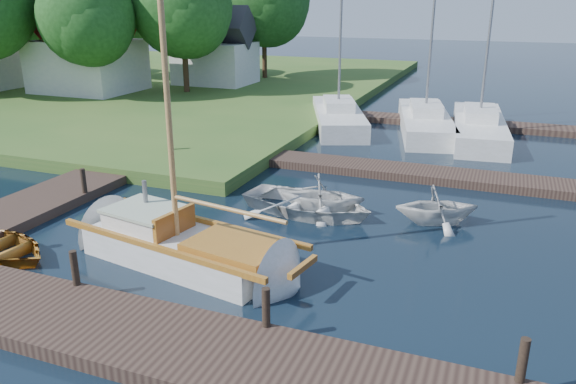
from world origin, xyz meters
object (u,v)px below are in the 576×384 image
(marina_boat_2, at_px, (479,126))
(tree_2, at_px, (87,16))
(marina_boat_1, at_px, (425,120))
(mooring_post_2, at_px, (266,307))
(house_a, at_px, (86,52))
(house_c, at_px, (215,53))
(mooring_post_3, at_px, (523,360))
(tender_b, at_px, (322,193))
(mooring_post_5, at_px, (170,145))
(sailboat, at_px, (189,250))
(mooring_post_1, at_px, (75,268))
(marina_boat_0, at_px, (338,115))
(mooring_post_4, at_px, (84,181))
(tender_d, at_px, (437,203))
(tree_5, at_px, (11,9))
(tree_3, at_px, (182,5))

(marina_boat_2, height_order, tree_2, marina_boat_2)
(marina_boat_1, bearing_deg, mooring_post_2, 166.69)
(house_a, xyz_separation_m, house_c, (6.00, 6.00, -0.38))
(mooring_post_3, bearing_deg, tender_b, 129.47)
(mooring_post_5, relative_size, house_c, 0.15)
(sailboat, distance_m, tender_b, 4.87)
(tree_2, bearing_deg, mooring_post_3, -38.44)
(mooring_post_1, xyz_separation_m, marina_boat_1, (4.69, 19.14, -0.13))
(sailboat, relative_size, tree_2, 1.26)
(mooring_post_1, xyz_separation_m, mooring_post_2, (4.50, 0.00, 0.00))
(sailboat, bearing_deg, mooring_post_3, -6.81)
(mooring_post_2, height_order, house_c, house_c)
(mooring_post_5, relative_size, tender_b, 0.32)
(house_a, bearing_deg, mooring_post_3, -38.93)
(tender_b, bearing_deg, marina_boat_0, 5.56)
(mooring_post_4, height_order, house_a, house_a)
(mooring_post_3, relative_size, tender_d, 0.34)
(marina_boat_2, bearing_deg, mooring_post_1, 153.26)
(house_c, bearing_deg, mooring_post_4, -72.35)
(mooring_post_4, xyz_separation_m, mooring_post_5, (0.00, 5.00, 0.00))
(mooring_post_5, distance_m, marina_boat_2, 14.29)
(mooring_post_2, xyz_separation_m, mooring_post_5, (-8.50, 10.00, 0.00))
(marina_boat_1, bearing_deg, marina_boat_2, -109.60)
(house_a, relative_size, tree_5, 0.78)
(tender_d, bearing_deg, tender_b, 75.51)
(mooring_post_2, xyz_separation_m, tender_d, (2.26, 7.21, -0.07))
(marina_boat_0, distance_m, tree_3, 13.26)
(sailboat, relative_size, house_a, 1.56)
(tender_b, height_order, tree_5, tree_5)
(marina_boat_2, height_order, house_c, marina_boat_2)
(marina_boat_1, relative_size, tree_3, 1.22)
(mooring_post_3, relative_size, mooring_post_4, 1.00)
(mooring_post_2, relative_size, mooring_post_4, 1.00)
(mooring_post_1, distance_m, house_c, 29.22)
(sailboat, bearing_deg, house_c, 127.06)
(mooring_post_5, bearing_deg, mooring_post_2, -49.64)
(marina_boat_0, xyz_separation_m, tree_5, (-27.39, 6.31, 4.84))
(mooring_post_2, bearing_deg, marina_boat_0, 102.35)
(mooring_post_3, bearing_deg, marina_boat_2, 95.37)
(marina_boat_2, height_order, house_a, marina_boat_2)
(mooring_post_4, height_order, tender_b, tender_b)
(marina_boat_0, bearing_deg, mooring_post_2, 170.81)
(mooring_post_2, bearing_deg, tree_2, 135.67)
(tender_b, distance_m, house_a, 25.00)
(marina_boat_1, distance_m, tree_2, 20.24)
(mooring_post_4, distance_m, marina_boat_2, 17.82)
(sailboat, xyz_separation_m, tender_d, (5.34, 4.87, 0.28))
(mooring_post_5, relative_size, marina_boat_0, 0.07)
(sailboat, height_order, tree_3, tree_3)
(house_a, height_order, tree_5, tree_5)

